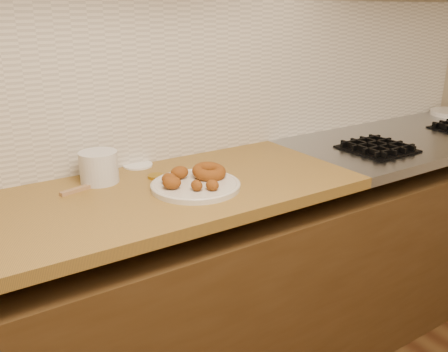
# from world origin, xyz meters

# --- Properties ---
(wall_back) EXTENTS (4.00, 0.02, 2.70)m
(wall_back) POSITION_xyz_m (0.00, 2.00, 1.35)
(wall_back) COLOR #B7AC8E
(wall_back) RESTS_ON ground
(base_cabinet) EXTENTS (3.60, 0.60, 0.77)m
(base_cabinet) POSITION_xyz_m (0.00, 1.69, 0.39)
(base_cabinet) COLOR #4B341A
(base_cabinet) RESTS_ON floor
(butcher_block) EXTENTS (2.30, 0.62, 0.04)m
(butcher_block) POSITION_xyz_m (-0.65, 1.69, 0.88)
(butcher_block) COLOR olive
(butcher_block) RESTS_ON base_cabinet
(stovetop) EXTENTS (1.30, 0.62, 0.04)m
(stovetop) POSITION_xyz_m (1.15, 1.69, 0.88)
(stovetop) COLOR #9EA0A5
(stovetop) RESTS_ON base_cabinet
(backsplash) EXTENTS (3.60, 0.02, 0.60)m
(backsplash) POSITION_xyz_m (0.00, 1.99, 1.20)
(backsplash) COLOR beige
(backsplash) RESTS_ON wall_back
(burner_grates) EXTENTS (0.91, 0.26, 0.03)m
(burner_grates) POSITION_xyz_m (1.13, 1.61, 0.91)
(burner_grates) COLOR black
(burner_grates) RESTS_ON stovetop
(donut_plate) EXTENTS (0.30, 0.30, 0.02)m
(donut_plate) POSITION_xyz_m (-0.08, 1.63, 0.91)
(donut_plate) COLOR beige
(donut_plate) RESTS_ON butcher_block
(ring_donut) EXTENTS (0.16, 0.16, 0.05)m
(ring_donut) POSITION_xyz_m (-0.01, 1.66, 0.94)
(ring_donut) COLOR brown
(ring_donut) RESTS_ON donut_plate
(fried_dough_chunks) EXTENTS (0.17, 0.21, 0.04)m
(fried_dough_chunks) POSITION_xyz_m (-0.12, 1.64, 0.94)
(fried_dough_chunks) COLOR brown
(fried_dough_chunks) RESTS_ON donut_plate
(plastic_tub) EXTENTS (0.17, 0.17, 0.11)m
(plastic_tub) POSITION_xyz_m (-0.32, 1.86, 0.95)
(plastic_tub) COLOR silver
(plastic_tub) RESTS_ON butcher_block
(tub_lid) EXTENTS (0.13, 0.13, 0.01)m
(tub_lid) POSITION_xyz_m (-0.14, 1.96, 0.90)
(tub_lid) COLOR white
(tub_lid) RESTS_ON butcher_block
(brass_jar_lid) EXTENTS (0.08, 0.08, 0.01)m
(brass_jar_lid) POSITION_xyz_m (-0.14, 1.80, 0.91)
(brass_jar_lid) COLOR #B0891D
(brass_jar_lid) RESTS_ON butcher_block
(wooden_utensil) EXTENTS (0.16, 0.06, 0.01)m
(wooden_utensil) POSITION_xyz_m (-0.40, 1.82, 0.91)
(wooden_utensil) COLOR #99724B
(wooden_utensil) RESTS_ON butcher_block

